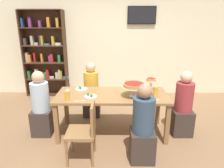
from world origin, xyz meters
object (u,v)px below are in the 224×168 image
Objects in this scene: television at (142,15)px; diner_near_right at (143,129)px; salad_plate_near_diner at (90,96)px; water_glass_clear_near at (68,93)px; salad_plate_far_diner at (81,89)px; cutlery_fork_near at (80,101)px; bookshelf at (45,54)px; dining_table at (112,99)px; deep_dish_pizza_stand at (134,86)px; beer_glass_amber_spare at (128,84)px; diner_head_west at (41,108)px; beer_glass_amber_tall at (155,91)px; cutlery_knife_near at (154,99)px; chair_near_left at (86,129)px; personal_pizza_stand at (151,82)px; diner_far_left at (91,93)px; beer_glass_amber_short at (67,96)px; diner_head_east at (183,108)px.

television is 0.62× the size of diner_near_right.
water_glass_clear_near reaches higher than salad_plate_near_diner.
salad_plate_far_diner is 1.22× the size of cutlery_fork_near.
bookshelf reaches higher than diner_near_right.
salad_plate_far_diner reaches higher than dining_table.
beer_glass_amber_spare is at bearing 98.90° from deep_dish_pizza_stand.
diner_head_west is 1.97m from beer_glass_amber_tall.
salad_plate_near_diner is at bearing -167.94° from cutlery_knife_near.
beer_glass_amber_tall is at bearing 2.01° from salad_plate_near_diner.
cutlery_knife_near is (1.03, 0.48, 0.26)m from chair_near_left.
bookshelf reaches higher than cutlery_fork_near.
personal_pizza_stand is (0.25, 0.88, 0.42)m from diner_near_right.
diner_far_left is at bearing 81.12° from cutlery_fork_near.
cutlery_knife_near is (1.17, 0.07, 0.00)m from cutlery_fork_near.
bookshelf is 14.53× the size of beer_glass_amber_spare.
beer_glass_amber_short is (-0.33, 0.44, 0.33)m from chair_near_left.
water_glass_clear_near reaches higher than cutlery_knife_near.
dining_table is 0.60m from cutlery_fork_near.
chair_near_left is 1.29m from beer_glass_amber_tall.
beer_glass_amber_tall is at bearing 7.63° from beer_glass_amber_short.
beer_glass_amber_tall is at bearing -0.43° from water_glass_clear_near.
beer_glass_amber_tall reaches higher than salad_plate_near_diner.
water_glass_clear_near is at bearing 100.43° from beer_glass_amber_short.
diner_head_west reaches higher than salad_plate_far_diner.
beer_glass_amber_spare reaches higher than water_glass_clear_near.
diner_far_left reaches higher than personal_pizza_stand.
diner_head_east is 0.66m from cutlery_knife_near.
television reaches higher than chair_near_left.
beer_glass_amber_tall is at bearing -40.44° from bookshelf.
deep_dish_pizza_stand reaches higher than cutlery_fork_near.
television is 1.83× the size of deep_dish_pizza_stand.
cutlery_knife_near is (1.23, -0.49, -0.01)m from salad_plate_far_diner.
diner_head_west is at bearing 154.13° from beer_glass_amber_short.
salad_plate_near_diner is at bearing -56.71° from bookshelf.
beer_glass_amber_short is at bearing -156.16° from salad_plate_near_diner.
diner_head_west reaches higher than water_glass_clear_near.
television is 0.62× the size of diner_head_west.
personal_pizza_stand is at bearing -23.48° from beer_glass_amber_spare.
television is 3.06m from beer_glass_amber_short.
diner_far_left is 6.84× the size of beer_glass_amber_tall.
salad_plate_far_diner is at bearing 22.59° from diner_head_west.
bookshelf is 1.92× the size of diner_far_left.
water_glass_clear_near is (-0.73, -0.08, 0.14)m from dining_table.
cutlery_fork_near is 1.17m from cutlery_knife_near.
diner_head_east is 1.97m from beer_glass_amber_short.
deep_dish_pizza_stand is (-0.38, -2.22, -1.15)m from television.
diner_near_right is 0.59m from cutlery_knife_near.
diner_near_right reaches higher than salad_plate_far_diner.
beer_glass_amber_short reaches higher than cutlery_fork_near.
television is at bearing 59.09° from beer_glass_amber_short.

